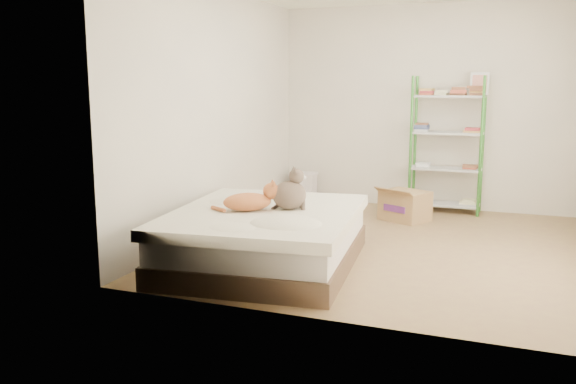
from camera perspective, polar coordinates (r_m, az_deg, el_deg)
The scene contains 7 objects.
room at distance 6.03m, azimuth 9.86°, elevation 7.06°, with size 3.81×4.21×2.61m.
bed at distance 5.46m, azimuth -2.12°, elevation -4.27°, with size 1.78×2.12×0.50m.
orange_cat at distance 5.37m, azimuth -3.84°, elevation -0.71°, with size 0.50×0.27×0.20m, color #D88445, non-canonical shape.
grey_cat at distance 5.40m, azimuth 0.13°, elevation 0.30°, with size 0.27×0.33×0.37m, color #8F725E, non-canonical shape.
shelf_unit at distance 7.87m, azimuth 14.70°, elevation 4.53°, with size 0.90×0.36×1.74m.
cardboard_box at distance 7.35m, azimuth 10.89°, elevation -1.25°, with size 0.63×0.66×0.41m.
white_bin at distance 8.36m, azimuth 1.46°, elevation 0.47°, with size 0.37×0.33×0.40m.
Camera 1 is at (1.18, -5.91, 1.61)m, focal length 38.00 mm.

